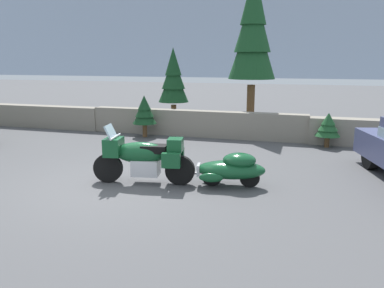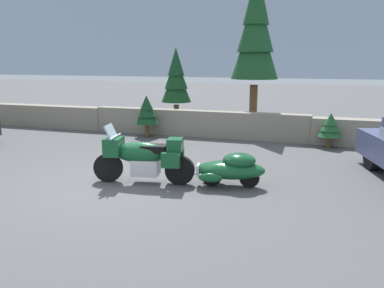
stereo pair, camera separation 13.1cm
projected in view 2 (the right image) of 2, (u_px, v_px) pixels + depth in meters
name	position (u px, v px, depth m)	size (l,w,h in m)	color
ground_plane	(117.00, 185.00, 8.64)	(80.00, 80.00, 0.00)	#4C4C4F
stone_guard_wall	(201.00, 124.00, 14.16)	(24.00, 0.62, 0.95)	gray
distant_ridgeline	(304.00, 39.00, 96.31)	(240.00, 80.00, 16.00)	#99A8BF
touring_motorcycle	(143.00, 156.00, 8.68)	(2.30, 1.00, 1.33)	black
car_shaped_trailer	(231.00, 168.00, 8.48)	(2.23, 0.98, 0.76)	black
pine_tree_tall	(256.00, 30.00, 14.88)	(1.83, 1.83, 6.18)	brown
pine_tree_secondary	(176.00, 78.00, 15.78)	(1.23, 1.23, 3.25)	brown
pine_sapling_near	(330.00, 126.00, 12.26)	(0.79, 0.79, 1.11)	brown
pine_sapling_farther	(147.00, 111.00, 13.98)	(0.87, 0.87, 1.51)	brown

